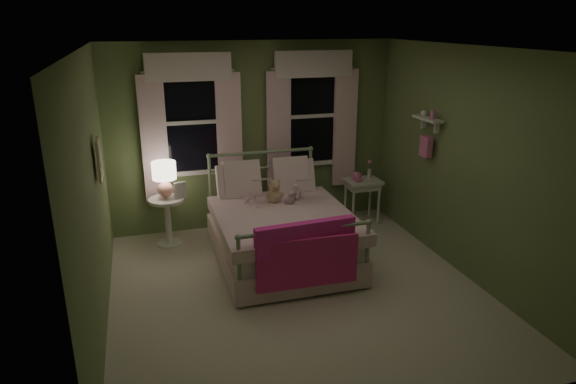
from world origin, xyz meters
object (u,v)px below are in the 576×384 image
object	(u,v)px
child_left	(250,182)
child_right	(292,178)
table_lamp	(164,176)
bed	(280,230)
teddy_bear	(274,193)
nightstand_left	(168,215)
nightstand_right	(363,186)

from	to	relation	value
child_left	child_right	xyz separation A→B (m)	(0.56, 0.00, -0.00)
child_right	table_lamp	xyz separation A→B (m)	(-1.58, 0.42, 0.04)
table_lamp	child_right	bearing A→B (deg)	-14.85
child_left	bed	bearing A→B (deg)	115.70
bed	teddy_bear	size ratio (longest dim) A/B	6.31
nightstand_left	table_lamp	distance (m)	0.54
bed	table_lamp	size ratio (longest dim) A/B	4.29
teddy_bear	nightstand_right	xyz separation A→B (m)	(1.49, 0.60, -0.24)
table_lamp	child_left	bearing A→B (deg)	-22.31
bed	nightstand_left	distance (m)	1.55
bed	child_right	xyz separation A→B (m)	(0.28, 0.42, 0.53)
child_left	teddy_bear	bearing A→B (deg)	142.60
nightstand_left	table_lamp	world-z (taller)	table_lamp
nightstand_left	bed	bearing A→B (deg)	-32.85
child_left	nightstand_right	distance (m)	1.86
bed	table_lamp	bearing A→B (deg)	147.15
bed	child_left	distance (m)	0.73
bed	table_lamp	xyz separation A→B (m)	(-1.30, 0.84, 0.57)
nightstand_left	nightstand_right	world-z (taller)	same
child_left	child_right	size ratio (longest dim) A/B	1.00
bed	nightstand_right	bearing A→B (deg)	30.19
child_left	nightstand_left	distance (m)	1.21
child_right	teddy_bear	distance (m)	0.34
teddy_bear	table_lamp	bearing A→B (deg)	156.07
bed	teddy_bear	distance (m)	0.49
nightstand_right	child_right	bearing A→B (deg)	-159.78
child_right	teddy_bear	size ratio (longest dim) A/B	2.13
child_left	nightstand_left	xyz separation A→B (m)	(-1.02, 0.42, -0.49)
table_lamp	nightstand_left	bearing A→B (deg)	0.00
child_right	nightstand_right	bearing A→B (deg)	-133.21
child_left	table_lamp	bearing A→B (deg)	-30.21
bed	child_left	xyz separation A→B (m)	(-0.28, 0.42, 0.53)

